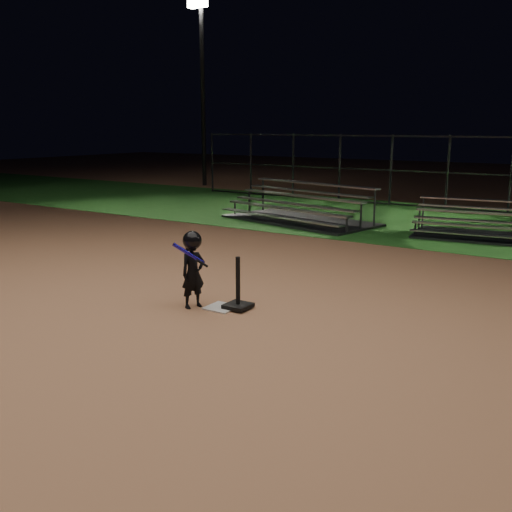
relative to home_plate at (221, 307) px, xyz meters
The scene contains 9 objects.
ground 0.01m from the home_plate, ahead, with size 80.00×80.00×0.00m, color #AF744F.
grass_strip 10.00m from the home_plate, 90.00° to the left, with size 60.00×8.00×0.01m, color #1F571C.
home_plate is the anchor object (origin of this frame).
batting_tee 0.31m from the home_plate, 24.15° to the left, with size 0.38×0.38×0.81m.
child_batter 0.78m from the home_plate, 154.42° to the right, with size 0.48×0.59×1.22m.
bleacher_left 8.49m from the home_plate, 110.42° to the left, with size 4.95×3.20×1.12m.
bleacher_right 8.62m from the home_plate, 73.76° to the left, with size 3.99×2.31×0.93m.
backstop_fence 13.06m from the home_plate, 90.00° to the left, with size 20.08×0.08×2.50m.
light_pole_left 19.79m from the home_plate, 128.77° to the left, with size 0.90×0.53×8.30m.
Camera 1 is at (5.09, -6.88, 2.79)m, focal length 40.01 mm.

